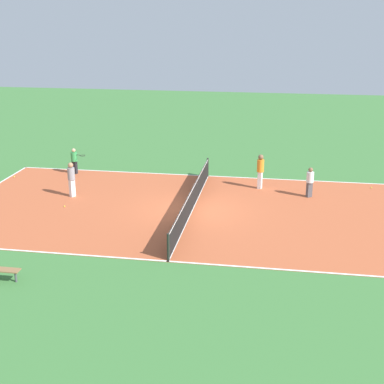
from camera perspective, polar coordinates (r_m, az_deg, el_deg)
The scene contains 10 objects.
ground_plane at distance 25.18m, azimuth 0.00°, elevation -1.94°, with size 80.00×80.00×0.00m, color #3D7538.
court_surface at distance 25.18m, azimuth 0.00°, elevation -1.92°, with size 11.28×22.21×0.02m.
tennis_net at distance 24.99m, azimuth 0.00°, elevation -0.73°, with size 11.08×0.10×1.07m.
player_far_green at distance 31.35m, azimuth -12.43°, elevation 3.41°, with size 0.56×0.99×1.49m.
player_center_orange at distance 28.13m, azimuth 7.30°, elevation 2.45°, with size 0.44×0.44×1.85m.
player_baseline_gray at distance 27.34m, azimuth -12.74°, elevation 1.56°, with size 0.50×0.50×1.77m.
player_near_white at distance 27.30m, azimuth 12.47°, elevation 1.21°, with size 0.49×0.49×1.53m.
tennis_ball_far_baseline at distance 26.22m, azimuth -13.44°, elevation -1.49°, with size 0.07×0.07×0.07m, color #CCE033.
tennis_ball_left_sideline at distance 29.80m, azimuth 18.59°, elevation 0.46°, with size 0.07×0.07×0.07m, color #CCE033.
tennis_ball_midcourt at distance 31.76m, azimuth -18.44°, elevation 1.56°, with size 0.07×0.07×0.07m, color #CCE033.
Camera 1 is at (-23.28, -3.81, 8.81)m, focal length 50.00 mm.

